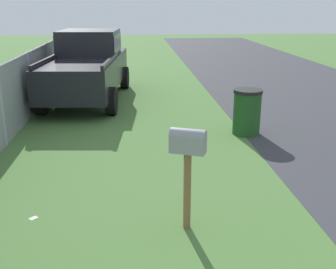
% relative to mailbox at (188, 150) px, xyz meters
% --- Properties ---
extents(mailbox, '(0.36, 0.50, 1.41)m').
position_rel_mailbox_xyz_m(mailbox, '(0.00, 0.00, 0.00)').
color(mailbox, brown).
rests_on(mailbox, ground).
extents(pickup_truck, '(5.56, 2.52, 2.09)m').
position_rel_mailbox_xyz_m(pickup_truck, '(8.04, 2.10, -0.01)').
color(pickup_truck, black).
rests_on(pickup_truck, ground).
extents(trash_bin, '(0.66, 0.66, 1.05)m').
position_rel_mailbox_xyz_m(trash_bin, '(4.03, -1.90, -0.59)').
color(trash_bin, '#1E4C1E').
rests_on(trash_bin, ground).
extents(fence_section, '(17.38, 0.07, 1.69)m').
position_rel_mailbox_xyz_m(fence_section, '(4.89, 3.44, -0.21)').
color(fence_section, '#9EA3A8').
rests_on(fence_section, ground).
extents(litter_wrapper_by_mailbox, '(0.14, 0.15, 0.01)m').
position_rel_mailbox_xyz_m(litter_wrapper_by_mailbox, '(0.42, 2.15, -1.12)').
color(litter_wrapper_by_mailbox, silver).
rests_on(litter_wrapper_by_mailbox, ground).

